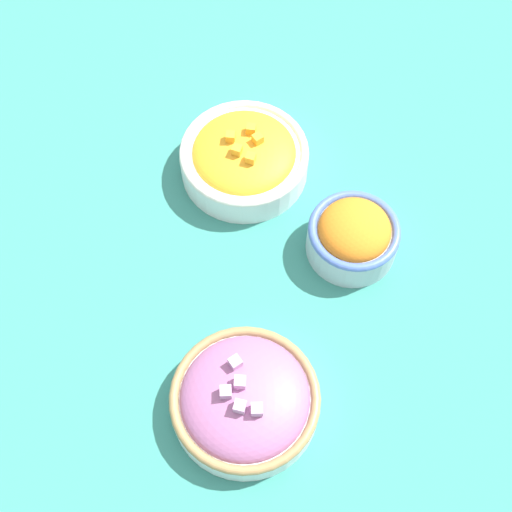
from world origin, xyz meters
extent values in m
plane|color=#337F75|center=(0.00, 0.00, 0.00)|extent=(3.00, 3.00, 0.00)
cylinder|color=white|center=(0.16, -0.04, 0.02)|extent=(0.19, 0.19, 0.05)
torus|color=silver|center=(0.16, -0.04, 0.05)|extent=(0.19, 0.19, 0.01)
ellipsoid|color=orange|center=(0.16, -0.04, 0.05)|extent=(0.15, 0.15, 0.04)
cube|color=#F4A828|center=(0.17, -0.06, 0.07)|extent=(0.02, 0.02, 0.01)
cube|color=#F4A828|center=(0.17, -0.03, 0.07)|extent=(0.02, 0.02, 0.01)
cube|color=#F4A828|center=(0.15, -0.03, 0.07)|extent=(0.02, 0.02, 0.01)
cube|color=#F4A828|center=(0.13, -0.04, 0.07)|extent=(0.02, 0.02, 0.01)
cube|color=#F4A828|center=(0.15, -0.06, 0.07)|extent=(0.02, 0.02, 0.01)
cylinder|color=#B2C1CC|center=(-0.02, -0.13, 0.03)|extent=(0.13, 0.13, 0.05)
torus|color=#4766B7|center=(-0.02, -0.13, 0.05)|extent=(0.13, 0.13, 0.01)
ellipsoid|color=orange|center=(-0.02, -0.13, 0.05)|extent=(0.10, 0.10, 0.06)
cylinder|color=white|center=(-0.18, 0.08, 0.02)|extent=(0.19, 0.19, 0.04)
torus|color=#997A4C|center=(-0.18, 0.08, 0.04)|extent=(0.19, 0.19, 0.01)
ellipsoid|color=#9E5B8E|center=(-0.18, 0.08, 0.04)|extent=(0.16, 0.16, 0.05)
cube|color=#C699C1|center=(-0.17, 0.09, 0.07)|extent=(0.02, 0.02, 0.01)
cube|color=#C699C1|center=(-0.14, 0.08, 0.07)|extent=(0.02, 0.02, 0.01)
cube|color=#C699C1|center=(-0.20, 0.10, 0.07)|extent=(0.02, 0.02, 0.01)
cube|color=#C699C1|center=(-0.21, 0.08, 0.07)|extent=(0.02, 0.02, 0.01)
cube|color=#C699C1|center=(-0.17, 0.11, 0.07)|extent=(0.02, 0.02, 0.01)
camera|label=1|loc=(-0.42, 0.16, 0.88)|focal=50.00mm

